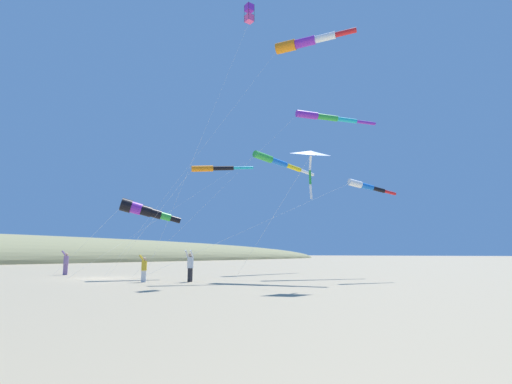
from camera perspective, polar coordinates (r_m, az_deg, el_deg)
ground_plane at (r=29.04m, az=-21.74°, el=-11.71°), size 600.00×600.00×0.00m
person_adult_flyer at (r=34.44m, az=-26.23°, el=-9.18°), size 0.64×0.68×1.90m
person_child_green_jacket at (r=23.76m, az=-9.67°, el=-10.47°), size 0.55×0.64×1.88m
person_child_grey_jacket at (r=24.14m, az=-16.19°, el=-10.59°), size 0.56×0.56×1.59m
kite_windsock_green_low_center at (r=35.58m, az=3.15°, el=4.45°), size 7.72×20.18×10.58m
kite_windsock_red_high_left at (r=34.04m, az=7.01°, el=21.02°), size 15.92×10.92×19.10m
kite_windsock_striped_overhead at (r=25.82m, az=15.85°, el=0.81°), size 10.65×12.96×6.37m
kite_windsock_checkered_midright at (r=32.61m, az=10.19°, el=10.79°), size 12.36×14.90×13.00m
kite_delta_rainbow_low_near at (r=19.51m, az=8.08°, el=5.48°), size 7.22×2.35×6.87m
kite_windsock_small_distant at (r=24.32m, az=-6.30°, el=3.46°), size 10.77×3.43×7.21m
kite_windsock_white_trailing at (r=27.33m, az=-16.33°, el=-2.59°), size 10.11×4.06×5.36m
kite_box_blue_topmost at (r=30.95m, az=-1.03°, el=24.77°), size 7.89×2.89×19.61m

